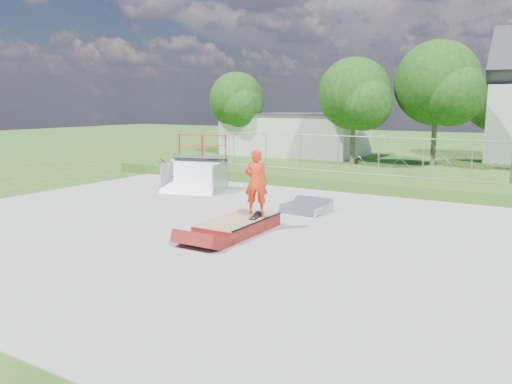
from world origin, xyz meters
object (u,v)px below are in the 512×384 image
at_px(skater, 256,184).
at_px(flat_bank_ramp, 306,207).
at_px(grind_box, 238,226).
at_px(quarter_pipe, 193,164).

bearing_deg(skater, flat_bank_ramp, -116.43).
bearing_deg(grind_box, flat_bank_ramp, 80.58).
distance_m(quarter_pipe, skater, 7.37).
distance_m(quarter_pipe, flat_bank_ramp, 6.29).
relative_size(grind_box, skater, 1.47).
xyz_separation_m(grind_box, skater, (0.35, 0.44, 1.22)).
height_order(grind_box, flat_bank_ramp, flat_bank_ramp).
relative_size(quarter_pipe, skater, 1.26).
height_order(quarter_pipe, flat_bank_ramp, quarter_pipe).
relative_size(flat_bank_ramp, skater, 0.78).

